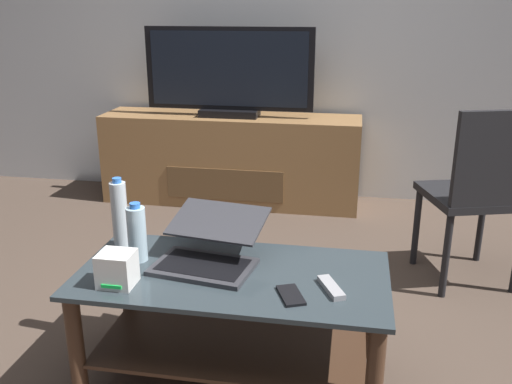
{
  "coord_description": "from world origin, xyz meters",
  "views": [
    {
      "loc": [
        0.41,
        -1.93,
        1.41
      ],
      "look_at": [
        -0.0,
        0.38,
        0.61
      ],
      "focal_mm": 39.08,
      "sensor_mm": 36.0,
      "label": 1
    }
  ],
  "objects_px": {
    "dining_chair": "(480,188)",
    "water_bottle_near": "(120,214)",
    "television": "(229,74)",
    "water_bottle_far": "(137,234)",
    "laptop": "(209,248)",
    "router_box": "(117,269)",
    "cell_phone": "(291,295)",
    "coffee_table": "(233,308)",
    "media_cabinet": "(231,159)",
    "tv_remote": "(331,287)"
  },
  "relations": [
    {
      "from": "media_cabinet",
      "to": "laptop",
      "type": "relative_size",
      "value": 4.15
    },
    {
      "from": "coffee_table",
      "to": "laptop",
      "type": "height_order",
      "value": "laptop"
    },
    {
      "from": "tv_remote",
      "to": "router_box",
      "type": "bearing_deg",
      "value": 162.35
    },
    {
      "from": "television",
      "to": "water_bottle_near",
      "type": "bearing_deg",
      "value": -91.2
    },
    {
      "from": "water_bottle_near",
      "to": "water_bottle_far",
      "type": "xyz_separation_m",
      "value": [
        0.12,
        -0.12,
        -0.03
      ]
    },
    {
      "from": "water_bottle_far",
      "to": "coffee_table",
      "type": "bearing_deg",
      "value": -6.44
    },
    {
      "from": "laptop",
      "to": "water_bottle_near",
      "type": "relative_size",
      "value": 1.54
    },
    {
      "from": "television",
      "to": "router_box",
      "type": "height_order",
      "value": "television"
    },
    {
      "from": "coffee_table",
      "to": "cell_phone",
      "type": "relative_size",
      "value": 8.23
    },
    {
      "from": "water_bottle_near",
      "to": "tv_remote",
      "type": "relative_size",
      "value": 1.83
    },
    {
      "from": "laptop",
      "to": "water_bottle_near",
      "type": "distance_m",
      "value": 0.41
    },
    {
      "from": "media_cabinet",
      "to": "television",
      "type": "relative_size",
      "value": 1.57
    },
    {
      "from": "dining_chair",
      "to": "laptop",
      "type": "bearing_deg",
      "value": -142.21
    },
    {
      "from": "coffee_table",
      "to": "water_bottle_far",
      "type": "xyz_separation_m",
      "value": [
        -0.38,
        0.04,
        0.26
      ]
    },
    {
      "from": "tv_remote",
      "to": "cell_phone",
      "type": "bearing_deg",
      "value": -177.05
    },
    {
      "from": "router_box",
      "to": "tv_remote",
      "type": "relative_size",
      "value": 0.77
    },
    {
      "from": "television",
      "to": "water_bottle_far",
      "type": "bearing_deg",
      "value": -87.7
    },
    {
      "from": "laptop",
      "to": "water_bottle_far",
      "type": "height_order",
      "value": "water_bottle_far"
    },
    {
      "from": "laptop",
      "to": "water_bottle_far",
      "type": "bearing_deg",
      "value": -173.99
    },
    {
      "from": "television",
      "to": "dining_chair",
      "type": "xyz_separation_m",
      "value": [
        1.51,
        -1.05,
        -0.41
      ]
    },
    {
      "from": "router_box",
      "to": "cell_phone",
      "type": "height_order",
      "value": "router_box"
    },
    {
      "from": "media_cabinet",
      "to": "dining_chair",
      "type": "xyz_separation_m",
      "value": [
        1.51,
        -1.07,
        0.21
      ]
    },
    {
      "from": "tv_remote",
      "to": "water_bottle_near",
      "type": "bearing_deg",
      "value": 140.53
    },
    {
      "from": "laptop",
      "to": "water_bottle_far",
      "type": "distance_m",
      "value": 0.28
    },
    {
      "from": "television",
      "to": "water_bottle_far",
      "type": "relative_size",
      "value": 5.04
    },
    {
      "from": "coffee_table",
      "to": "laptop",
      "type": "distance_m",
      "value": 0.25
    },
    {
      "from": "router_box",
      "to": "coffee_table",
      "type": "bearing_deg",
      "value": 22.98
    },
    {
      "from": "dining_chair",
      "to": "coffee_table",
      "type": "bearing_deg",
      "value": -137.33
    },
    {
      "from": "water_bottle_far",
      "to": "cell_phone",
      "type": "xyz_separation_m",
      "value": [
        0.62,
        -0.18,
        -0.11
      ]
    },
    {
      "from": "coffee_table",
      "to": "television",
      "type": "relative_size",
      "value": 0.97
    },
    {
      "from": "dining_chair",
      "to": "cell_phone",
      "type": "relative_size",
      "value": 6.76
    },
    {
      "from": "television",
      "to": "dining_chair",
      "type": "distance_m",
      "value": 1.89
    },
    {
      "from": "dining_chair",
      "to": "water_bottle_near",
      "type": "xyz_separation_m",
      "value": [
        -1.55,
        -0.81,
        0.06
      ]
    },
    {
      "from": "water_bottle_far",
      "to": "tv_remote",
      "type": "distance_m",
      "value": 0.77
    },
    {
      "from": "dining_chair",
      "to": "laptop",
      "type": "xyz_separation_m",
      "value": [
        -1.16,
        -0.9,
        -0.01
      ]
    },
    {
      "from": "water_bottle_near",
      "to": "television",
      "type": "bearing_deg",
      "value": 88.8
    },
    {
      "from": "media_cabinet",
      "to": "television",
      "type": "distance_m",
      "value": 0.62
    },
    {
      "from": "dining_chair",
      "to": "water_bottle_near",
      "type": "distance_m",
      "value": 1.75
    },
    {
      "from": "coffee_table",
      "to": "cell_phone",
      "type": "bearing_deg",
      "value": -30.53
    },
    {
      "from": "laptop",
      "to": "television",
      "type": "bearing_deg",
      "value": 100.39
    },
    {
      "from": "water_bottle_far",
      "to": "tv_remote",
      "type": "bearing_deg",
      "value": -8.5
    },
    {
      "from": "water_bottle_near",
      "to": "cell_phone",
      "type": "relative_size",
      "value": 2.09
    },
    {
      "from": "coffee_table",
      "to": "media_cabinet",
      "type": "relative_size",
      "value": 0.62
    },
    {
      "from": "dining_chair",
      "to": "laptop",
      "type": "distance_m",
      "value": 1.46
    },
    {
      "from": "water_bottle_far",
      "to": "tv_remote",
      "type": "xyz_separation_m",
      "value": [
        0.75,
        -0.11,
        -0.1
      ]
    },
    {
      "from": "cell_phone",
      "to": "water_bottle_far",
      "type": "bearing_deg",
      "value": 140.91
    },
    {
      "from": "cell_phone",
      "to": "tv_remote",
      "type": "bearing_deg",
      "value": 4.92
    },
    {
      "from": "media_cabinet",
      "to": "cell_phone",
      "type": "bearing_deg",
      "value": -72.28
    },
    {
      "from": "television",
      "to": "laptop",
      "type": "xyz_separation_m",
      "value": [
        0.36,
        -1.95,
        -0.42
      ]
    },
    {
      "from": "laptop",
      "to": "cell_phone",
      "type": "relative_size",
      "value": 3.21
    }
  ]
}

